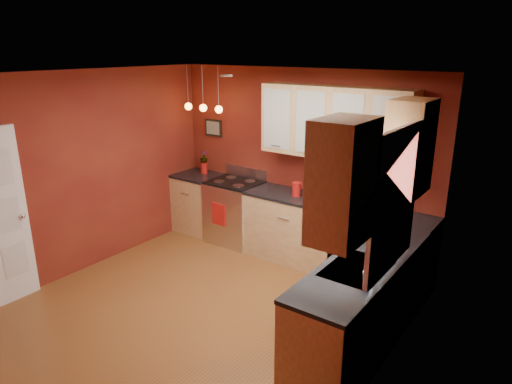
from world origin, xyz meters
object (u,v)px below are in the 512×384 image
Objects in this scene: sink at (357,271)px; coffee_maker at (373,202)px; gas_range at (235,211)px; soap_pump at (368,274)px; red_canister at (296,189)px.

coffee_maker is at bearing 107.40° from sink.
gas_range is 4.29× the size of coffee_maker.
gas_range is 6.59× the size of soap_pump.
sink reaches higher than red_canister.
coffee_maker is at bearing 110.82° from soap_pump.
red_canister is 1.07m from coffee_maker.
gas_range reaches higher than soap_pump.
sink is (2.62, -1.50, 0.43)m from gas_range.
gas_range is 1.22m from red_canister.
red_canister is at bearing 136.27° from sink.
sink reaches higher than coffee_maker.
gas_range is at bearing -169.55° from coffee_maker.
gas_range is 3.33m from soap_pump.
soap_pump is (0.65, -1.71, -0.04)m from coffee_maker.
sink reaches higher than gas_range.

